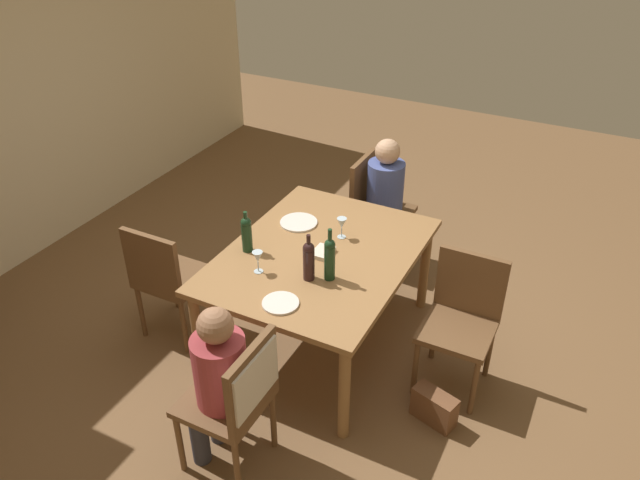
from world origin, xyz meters
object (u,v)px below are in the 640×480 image
wine_bottle_dark_red (309,260)px  chair_far_left (166,275)px  person_woman_host (388,194)px  wine_bottle_short_olive (330,258)px  wine_glass_near_left (342,224)px  wine_bottle_tall_green (247,233)px  chair_near (463,313)px  wine_glass_centre (258,258)px  chair_left_end (241,391)px  chair_right_end (374,203)px  person_man_bearded (217,376)px  dining_table (320,263)px  dinner_plate_host (281,303)px  dinner_plate_guest_left (299,222)px  handbag (434,407)px

wine_bottle_dark_red → chair_far_left: bearing=98.2°
chair_far_left → person_woman_host: size_ratio=0.83×
wine_bottle_short_olive → wine_glass_near_left: (0.47, 0.14, -0.05)m
chair_far_left → wine_bottle_tall_green: (0.24, -0.53, 0.36)m
chair_near → wine_bottle_short_olive: bearing=21.9°
chair_near → wine_glass_centre: 1.34m
chair_left_end → wine_glass_near_left: 1.43m
chair_right_end → person_man_bearded: person_man_bearded is taller
dining_table → wine_bottle_short_olive: (-0.23, -0.18, 0.24)m
dining_table → dinner_plate_host: dinner_plate_host is taller
wine_glass_centre → chair_right_end: bearing=-6.0°
chair_near → person_man_bearded: (-1.25, 1.00, 0.10)m
dining_table → wine_bottle_tall_green: wine_bottle_tall_green is taller
chair_right_end → person_man_bearded: bearing=1.5°
wine_bottle_dark_red → dinner_plate_guest_left: size_ratio=1.19×
wine_bottle_tall_green → person_woman_host: bearing=-19.1°
person_man_bearded → wine_bottle_tall_green: 1.08m
dinner_plate_guest_left → handbag: size_ratio=0.96×
wine_glass_near_left → dinner_plate_host: bearing=179.9°
chair_right_end → dinner_plate_guest_left: size_ratio=3.44×
person_man_bearded → wine_bottle_tall_green: size_ratio=3.71×
wine_glass_near_left → handbag: size_ratio=0.53×
wine_bottle_dark_red → dinner_plate_host: bearing=174.7°
wine_bottle_dark_red → dinner_plate_guest_left: (0.56, 0.38, -0.13)m
chair_far_left → dinner_plate_host: (-0.16, -1.01, 0.23)m
person_man_bearded → dinner_plate_host: size_ratio=4.96×
chair_far_left → person_man_bearded: 1.19m
dinner_plate_host → dinner_plate_guest_left: same height
chair_far_left → wine_bottle_tall_green: 0.68m
chair_far_left → person_woman_host: bearing=58.1°
person_woman_host → chair_left_end: bearing=2.4°
wine_glass_near_left → dinner_plate_host: (-0.83, 0.00, -0.10)m
wine_glass_centre → dinner_plate_guest_left: (0.64, 0.06, -0.10)m
person_man_bearded → dining_table: bearing=-1.3°
wine_bottle_tall_green → dinner_plate_host: bearing=-129.6°
handbag → chair_near: bearing=-0.0°
person_man_bearded → wine_glass_centre: 0.85m
chair_far_left → handbag: 1.99m
wine_glass_near_left → person_woman_host: bearing=1.1°
person_woman_host → person_man_bearded: bearing=-1.3°
dining_table → chair_right_end: bearing=4.3°
person_woman_host → dinner_plate_host: bearing=0.5°
wine_bottle_dark_red → wine_glass_near_left: bearing=2.9°
chair_left_end → wine_bottle_short_olive: (0.93, -0.06, 0.31)m
chair_right_end → chair_near: bearing=44.6°
chair_far_left → wine_glass_near_left: (0.68, -1.01, 0.33)m
dining_table → person_woman_host: bearing=-1.3°
person_man_bearded → chair_near: bearing=-38.6°
chair_right_end → wine_glass_centre: (-1.53, 0.16, 0.33)m
wine_bottle_short_olive → dinner_plate_host: (-0.36, 0.14, -0.15)m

